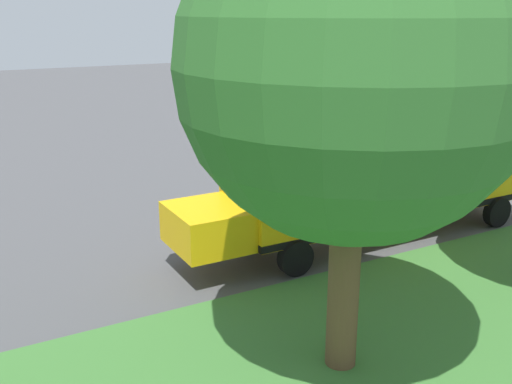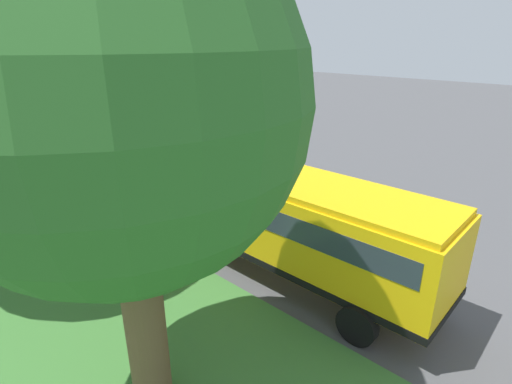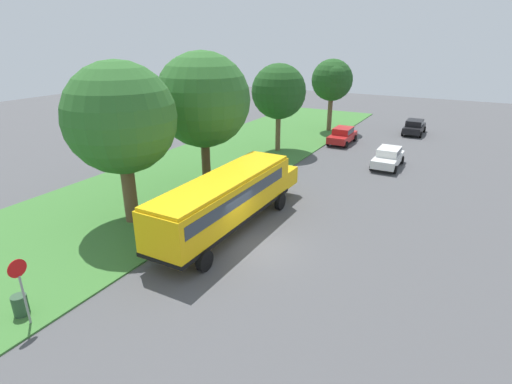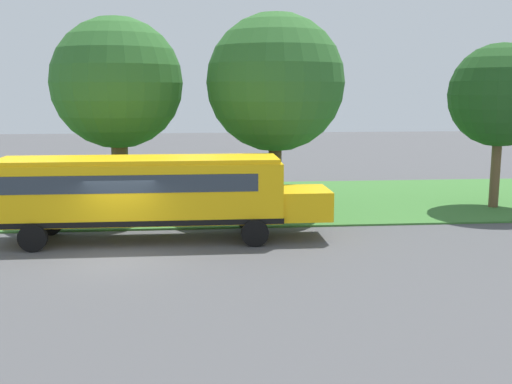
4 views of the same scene
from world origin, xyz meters
name	(u,v)px [view 2 (image 2 of 4)]	position (x,y,z in m)	size (l,w,h in m)	color
ground_plane	(329,245)	(0.00, 0.00, 0.00)	(120.00, 120.00, 0.00)	#4C4C4F
school_bus	(266,208)	(-2.38, 0.89, 1.92)	(2.85, 12.42, 3.16)	yellow
car_white_nearest	(135,134)	(2.80, 16.82, 0.88)	(2.02, 4.40, 1.56)	silver
car_red_middle	(11,135)	(-2.80, 22.51, 0.88)	(2.02, 4.40, 1.56)	#B21E1E
car_black_furthest	(51,110)	(2.80, 30.17, 0.88)	(2.02, 4.40, 1.56)	black
oak_tree_beside_bus	(106,106)	(-8.00, -0.87, 5.91)	(5.90, 5.90, 8.91)	brown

